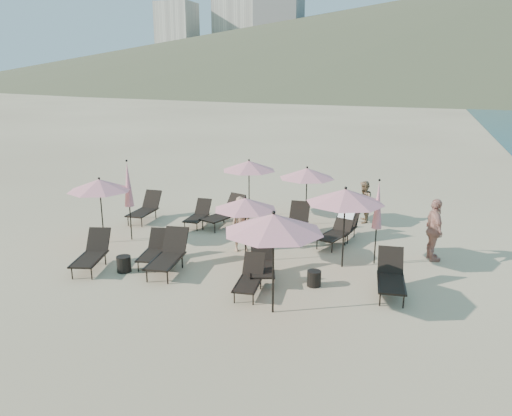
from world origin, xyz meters
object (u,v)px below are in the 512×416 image
(umbrella_open_3, at_px, (249,166))
(umbrella_open_2, at_px, (345,196))
(lounger_10, at_px, (345,226))
(umbrella_closed_0, at_px, (378,205))
(lounger_1, at_px, (154,249))
(lounger_3, at_px, (262,262))
(beachgoer_c, at_px, (434,230))
(lounger_8, at_px, (225,213))
(side_table_0, at_px, (124,264))
(umbrella_open_0, at_px, (99,185))
(lounger_5, at_px, (391,276))
(lounger_6, at_px, (145,208))
(side_table_1, at_px, (314,278))
(lounger_9, at_px, (296,222))
(umbrella_open_4, at_px, (307,173))
(umbrella_open_1, at_px, (245,204))
(beachgoer_b, at_px, (364,202))
(lounger_11, at_px, (338,228))
(umbrella_open_5, at_px, (274,223))
(lounger_4, at_px, (250,277))
(lounger_2, at_px, (168,254))
(lounger_7, at_px, (198,214))
(lounger_0, at_px, (92,253))
(beachgoer_a, at_px, (242,224))
(umbrella_closed_1, at_px, (128,185))

(umbrella_open_3, bearing_deg, umbrella_open_2, -44.15)
(lounger_10, relative_size, umbrella_closed_0, 0.64)
(lounger_1, distance_m, lounger_3, 3.33)
(beachgoer_c, bearing_deg, lounger_1, 91.67)
(lounger_8, bearing_deg, lounger_1, -79.06)
(lounger_8, height_order, side_table_0, lounger_8)
(umbrella_open_0, bearing_deg, lounger_5, -6.29)
(beachgoer_c, bearing_deg, lounger_6, 66.25)
(side_table_1, relative_size, beachgoer_c, 0.22)
(lounger_9, bearing_deg, umbrella_open_4, 86.54)
(lounger_9, bearing_deg, lounger_10, 6.30)
(umbrella_open_1, distance_m, beachgoer_b, 5.95)
(lounger_8, bearing_deg, lounger_11, 10.11)
(lounger_6, height_order, umbrella_open_5, umbrella_open_5)
(lounger_4, relative_size, beachgoer_b, 0.99)
(lounger_2, height_order, lounger_11, lounger_11)
(umbrella_open_1, height_order, umbrella_open_2, umbrella_open_2)
(lounger_7, distance_m, umbrella_open_0, 3.80)
(lounger_8, distance_m, umbrella_open_5, 7.18)
(lounger_0, relative_size, side_table_0, 4.06)
(umbrella_open_1, distance_m, umbrella_open_5, 3.34)
(lounger_7, height_order, lounger_9, lounger_9)
(lounger_6, bearing_deg, lounger_11, -5.18)
(umbrella_open_5, distance_m, side_table_1, 2.71)
(lounger_3, xyz_separation_m, lounger_10, (1.61, 4.10, -0.03))
(lounger_1, distance_m, umbrella_open_3, 5.91)
(lounger_8, bearing_deg, umbrella_open_2, -10.52)
(beachgoer_a, bearing_deg, lounger_7, 104.48)
(lounger_7, height_order, beachgoer_c, beachgoer_c)
(lounger_6, xyz_separation_m, lounger_11, (7.32, -0.34, 0.05))
(lounger_8, height_order, umbrella_open_4, umbrella_open_4)
(lounger_0, bearing_deg, umbrella_open_5, -24.98)
(lounger_4, distance_m, umbrella_closed_0, 4.33)
(lounger_3, height_order, lounger_4, lounger_3)
(lounger_4, bearing_deg, umbrella_closed_1, 145.95)
(side_table_0, bearing_deg, lounger_2, 21.14)
(lounger_3, height_order, umbrella_open_5, umbrella_open_5)
(lounger_6, distance_m, umbrella_closed_1, 2.66)
(lounger_7, xyz_separation_m, beachgoer_a, (2.43, -2.02, 0.46))
(umbrella_closed_0, bearing_deg, umbrella_open_0, -173.87)
(lounger_0, relative_size, beachgoer_b, 1.18)
(beachgoer_c, bearing_deg, lounger_9, 59.29)
(lounger_1, height_order, beachgoer_c, beachgoer_c)
(lounger_7, bearing_deg, beachgoer_b, 20.03)
(lounger_9, xyz_separation_m, lounger_10, (1.62, 0.27, -0.07))
(umbrella_closed_0, bearing_deg, umbrella_open_4, 131.34)
(lounger_8, height_order, lounger_11, lounger_11)
(lounger_0, relative_size, beachgoer_a, 1.06)
(umbrella_closed_0, bearing_deg, lounger_11, 132.60)
(lounger_4, height_order, umbrella_open_1, umbrella_open_1)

